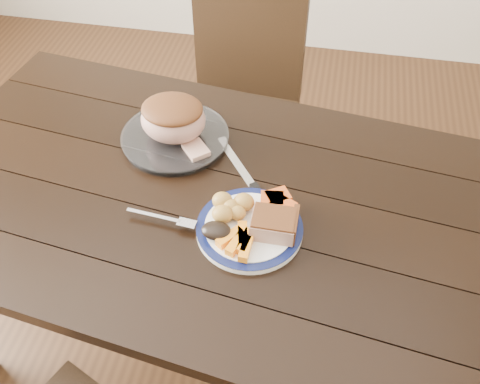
% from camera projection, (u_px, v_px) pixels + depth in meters
% --- Properties ---
extents(ground, '(4.00, 4.00, 0.00)m').
position_uv_depth(ground, '(219.00, 338.00, 1.91)').
color(ground, '#472B16').
rests_on(ground, ground).
extents(dining_table, '(1.71, 1.11, 0.75)m').
position_uv_depth(dining_table, '(212.00, 219.00, 1.43)').
color(dining_table, black).
rests_on(dining_table, ground).
extents(chair_far, '(0.45, 0.46, 0.93)m').
position_uv_depth(chair_far, '(241.00, 95.00, 2.04)').
color(chair_far, black).
rests_on(chair_far, ground).
extents(dinner_plate, '(0.26, 0.26, 0.02)m').
position_uv_depth(dinner_plate, '(250.00, 229.00, 1.28)').
color(dinner_plate, white).
rests_on(dinner_plate, dining_table).
extents(plate_rim, '(0.26, 0.26, 0.02)m').
position_uv_depth(plate_rim, '(250.00, 227.00, 1.28)').
color(plate_rim, '#0C133E').
rests_on(plate_rim, dinner_plate).
extents(serving_platter, '(0.30, 0.30, 0.02)m').
position_uv_depth(serving_platter, '(175.00, 138.00, 1.51)').
color(serving_platter, white).
rests_on(serving_platter, dining_table).
extents(pork_slice, '(0.10, 0.08, 0.05)m').
position_uv_depth(pork_slice, '(273.00, 224.00, 1.25)').
color(pork_slice, tan).
rests_on(pork_slice, dinner_plate).
extents(roasted_potatoes, '(0.10, 0.09, 0.04)m').
position_uv_depth(roasted_potatoes, '(231.00, 207.00, 1.29)').
color(roasted_potatoes, gold).
rests_on(roasted_potatoes, dinner_plate).
extents(carrot_batons, '(0.08, 0.11, 0.02)m').
position_uv_depth(carrot_batons, '(240.00, 241.00, 1.23)').
color(carrot_batons, orange).
rests_on(carrot_batons, dinner_plate).
extents(pumpkin_wedges, '(0.09, 0.09, 0.04)m').
position_uv_depth(pumpkin_wedges, '(277.00, 204.00, 1.30)').
color(pumpkin_wedges, '#FA581B').
rests_on(pumpkin_wedges, dinner_plate).
extents(dark_mushroom, '(0.07, 0.05, 0.03)m').
position_uv_depth(dark_mushroom, '(216.00, 231.00, 1.24)').
color(dark_mushroom, black).
rests_on(dark_mushroom, dinner_plate).
extents(fork, '(0.18, 0.03, 0.00)m').
position_uv_depth(fork, '(166.00, 219.00, 1.29)').
color(fork, silver).
rests_on(fork, dinner_plate).
extents(roast_joint, '(0.18, 0.15, 0.12)m').
position_uv_depth(roast_joint, '(173.00, 120.00, 1.46)').
color(roast_joint, tan).
rests_on(roast_joint, serving_platter).
extents(cut_slice, '(0.09, 0.09, 0.02)m').
position_uv_depth(cut_slice, '(196.00, 150.00, 1.45)').
color(cut_slice, tan).
rests_on(cut_slice, serving_platter).
extents(carving_knife, '(0.21, 0.27, 0.01)m').
position_uv_depth(carving_knife, '(256.00, 190.00, 1.37)').
color(carving_knife, silver).
rests_on(carving_knife, dining_table).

